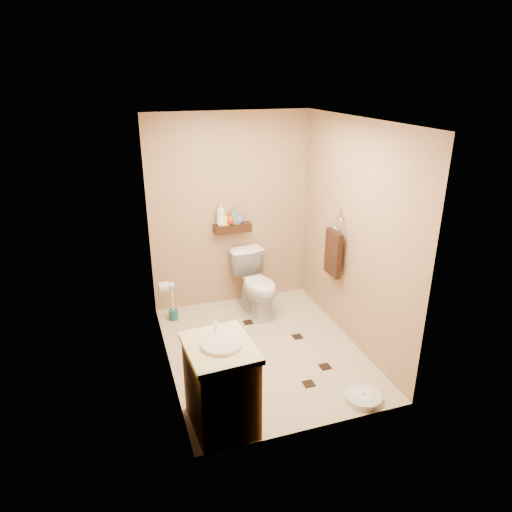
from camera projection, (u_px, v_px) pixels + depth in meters
name	position (u px, v px, depth m)	size (l,w,h in m)	color
ground	(263.00, 349.00, 4.95)	(2.50, 2.50, 0.00)	beige
wall_back	(230.00, 212.00, 5.60)	(2.00, 0.04, 2.40)	tan
wall_front	(319.00, 302.00, 3.40)	(2.00, 0.04, 2.40)	tan
wall_left	(162.00, 258.00, 4.21)	(0.04, 2.50, 2.40)	tan
wall_right	(354.00, 236.00, 4.79)	(0.04, 2.50, 2.40)	tan
ceiling	(265.00, 120.00, 4.06)	(2.00, 2.50, 0.02)	silver
wall_shelf	(233.00, 228.00, 5.60)	(0.46, 0.14, 0.10)	#331C0D
floor_accents	(269.00, 349.00, 4.95)	(1.10, 1.41, 0.01)	black
toilet	(257.00, 284.00, 5.60)	(0.43, 0.75, 0.76)	white
vanity	(221.00, 384.00, 3.76)	(0.57, 0.67, 0.90)	brown
bathroom_scale	(363.00, 397.00, 4.17)	(0.41, 0.41, 0.07)	silver
toilet_brush	(173.00, 306.00, 5.50)	(0.11, 0.11, 0.50)	#175A5D
towel_ring	(334.00, 251.00, 5.08)	(0.12, 0.30, 0.76)	silver
toilet_paper	(164.00, 287.00, 5.03)	(0.12, 0.11, 0.12)	silver
bottle_a	(221.00, 214.00, 5.49)	(0.11, 0.11, 0.28)	white
bottle_b	(226.00, 219.00, 5.53)	(0.06, 0.07, 0.14)	#FFF635
bottle_c	(230.00, 218.00, 5.54)	(0.13, 0.13, 0.16)	red
bottle_d	(234.00, 215.00, 5.55)	(0.09, 0.09, 0.23)	#349D5F
bottle_e	(238.00, 218.00, 5.57)	(0.06, 0.07, 0.14)	#D87C48
bottle_f	(239.00, 218.00, 5.58)	(0.10, 0.10, 0.13)	#4D65C2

